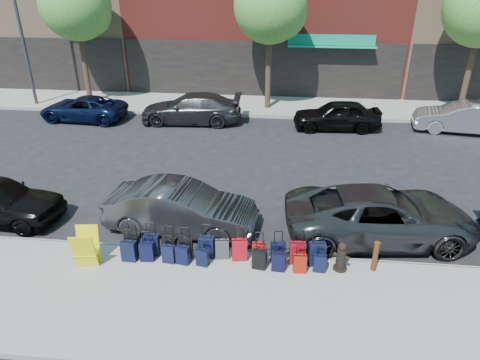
# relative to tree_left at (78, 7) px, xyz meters

# --- Properties ---
(ground) EXTENTS (120.00, 120.00, 0.00)m
(ground) POSITION_rel_tree_left_xyz_m (9.86, -9.50, -5.41)
(ground) COLOR black
(ground) RESTS_ON ground
(sidewalk_near) EXTENTS (60.00, 4.00, 0.15)m
(sidewalk_near) POSITION_rel_tree_left_xyz_m (9.86, -16.00, -5.34)
(sidewalk_near) COLOR gray
(sidewalk_near) RESTS_ON ground
(sidewalk_far) EXTENTS (60.00, 4.00, 0.15)m
(sidewalk_far) POSITION_rel_tree_left_xyz_m (9.86, 0.50, -5.34)
(sidewalk_far) COLOR gray
(sidewalk_far) RESTS_ON ground
(curb_near) EXTENTS (60.00, 0.08, 0.15)m
(curb_near) POSITION_rel_tree_left_xyz_m (9.86, -13.98, -5.34)
(curb_near) COLOR gray
(curb_near) RESTS_ON ground
(curb_far) EXTENTS (60.00, 0.08, 0.15)m
(curb_far) POSITION_rel_tree_left_xyz_m (9.86, -1.52, -5.34)
(curb_far) COLOR gray
(curb_far) RESTS_ON ground
(tree_left) EXTENTS (3.80, 3.80, 7.27)m
(tree_left) POSITION_rel_tree_left_xyz_m (0.00, 0.00, 0.00)
(tree_left) COLOR black
(tree_left) RESTS_ON sidewalk_far
(tree_center) EXTENTS (3.80, 3.80, 7.27)m
(tree_center) POSITION_rel_tree_left_xyz_m (10.50, 0.00, 0.00)
(tree_center) COLOR black
(tree_center) RESTS_ON sidewalk_far
(streetlight) EXTENTS (2.59, 0.18, 8.00)m
(streetlight) POSITION_rel_tree_left_xyz_m (-2.94, -0.70, -0.75)
(streetlight) COLOR #333338
(streetlight) RESTS_ON sidewalk_far
(suitcase_front_0) EXTENTS (0.41, 0.25, 0.94)m
(suitcase_front_0) POSITION_rel_tree_left_xyz_m (7.34, -14.35, -4.97)
(suitcase_front_0) COLOR black
(suitcase_front_0) RESTS_ON sidewalk_near
(suitcase_front_1) EXTENTS (0.42, 0.25, 0.99)m
(suitcase_front_1) POSITION_rel_tree_left_xyz_m (7.87, -14.33, -4.95)
(suitcase_front_1) COLOR black
(suitcase_front_1) RESTS_ON sidewalk_near
(suitcase_front_2) EXTENTS (0.40, 0.24, 0.93)m
(suitcase_front_2) POSITION_rel_tree_left_xyz_m (8.37, -14.34, -4.97)
(suitcase_front_2) COLOR black
(suitcase_front_2) RESTS_ON sidewalk_near
(suitcase_front_3) EXTENTS (0.40, 0.24, 0.92)m
(suitcase_front_3) POSITION_rel_tree_left_xyz_m (8.83, -14.35, -4.97)
(suitcase_front_3) COLOR black
(suitcase_front_3) RESTS_ON sidewalk_near
(suitcase_front_4) EXTENTS (0.43, 0.25, 1.00)m
(suitcase_front_4) POSITION_rel_tree_left_xyz_m (9.39, -14.26, -4.95)
(suitcase_front_4) COLOR black
(suitcase_front_4) RESTS_ON sidewalk_near
(suitcase_front_5) EXTENTS (0.39, 0.25, 0.89)m
(suitcase_front_5) POSITION_rel_tree_left_xyz_m (9.82, -14.28, -4.98)
(suitcase_front_5) COLOR #37363B
(suitcase_front_5) RESTS_ON sidewalk_near
(suitcase_front_6) EXTENTS (0.44, 0.29, 0.99)m
(suitcase_front_6) POSITION_rel_tree_left_xyz_m (10.30, -14.30, -4.95)
(suitcase_front_6) COLOR #A80A16
(suitcase_front_6) RESTS_ON sidewalk_near
(suitcase_front_7) EXTENTS (0.36, 0.20, 0.87)m
(suitcase_front_7) POSITION_rel_tree_left_xyz_m (10.82, -14.29, -4.99)
(suitcase_front_7) COLOR #AF0B0E
(suitcase_front_7) RESTS_ON sidewalk_near
(suitcase_front_8) EXTENTS (0.41, 0.27, 0.92)m
(suitcase_front_8) POSITION_rel_tree_left_xyz_m (11.34, -14.25, -4.97)
(suitcase_front_8) COLOR black
(suitcase_front_8) RESTS_ON sidewalk_near
(suitcase_front_9) EXTENTS (0.43, 0.25, 1.01)m
(suitcase_front_9) POSITION_rel_tree_left_xyz_m (11.85, -14.29, -4.95)
(suitcase_front_9) COLOR maroon
(suitcase_front_9) RESTS_ON sidewalk_near
(suitcase_front_10) EXTENTS (0.47, 0.31, 1.06)m
(suitcase_front_10) POSITION_rel_tree_left_xyz_m (12.36, -14.30, -4.93)
(suitcase_front_10) COLOR black
(suitcase_front_10) RESTS_ON sidewalk_near
(suitcase_back_0) EXTENTS (0.41, 0.25, 0.94)m
(suitcase_back_0) POSITION_rel_tree_left_xyz_m (7.33, -14.65, -4.97)
(suitcase_back_0) COLOR black
(suitcase_back_0) RESTS_ON sidewalk_near
(suitcase_back_1) EXTENTS (0.38, 0.24, 0.88)m
(suitcase_back_1) POSITION_rel_tree_left_xyz_m (7.81, -14.60, -4.99)
(suitcase_back_1) COLOR black
(suitcase_back_1) RESTS_ON sidewalk_near
(suitcase_back_2) EXTENTS (0.36, 0.24, 0.82)m
(suitcase_back_2) POSITION_rel_tree_left_xyz_m (8.42, -14.61, -5.01)
(suitcase_back_2) COLOR black
(suitcase_back_2) RESTS_ON sidewalk_near
(suitcase_back_3) EXTENTS (0.39, 0.27, 0.84)m
(suitcase_back_3) POSITION_rel_tree_left_xyz_m (8.81, -14.64, -5.00)
(suitcase_back_3) COLOR black
(suitcase_back_3) RESTS_ON sidewalk_near
(suitcase_back_4) EXTENTS (0.36, 0.25, 0.78)m
(suitcase_back_4) POSITION_rel_tree_left_xyz_m (9.34, -14.65, -5.02)
(suitcase_back_4) COLOR black
(suitcase_back_4) RESTS_ON sidewalk_near
(suitcase_back_7) EXTENTS (0.39, 0.26, 0.87)m
(suitcase_back_7) POSITION_rel_tree_left_xyz_m (10.86, -14.62, -4.99)
(suitcase_back_7) COLOR black
(suitcase_back_7) RESTS_ON sidewalk_near
(suitcase_back_8) EXTENTS (0.37, 0.23, 0.85)m
(suitcase_back_8) POSITION_rel_tree_left_xyz_m (11.36, -14.65, -5.00)
(suitcase_back_8) COLOR black
(suitcase_back_8) RESTS_ON sidewalk_near
(suitcase_back_9) EXTENTS (0.35, 0.21, 0.81)m
(suitcase_back_9) POSITION_rel_tree_left_xyz_m (11.91, -14.66, -5.01)
(suitcase_back_9) COLOR #951809
(suitcase_back_9) RESTS_ON sidewalk_near
(suitcase_back_10) EXTENTS (0.33, 0.21, 0.77)m
(suitcase_back_10) POSITION_rel_tree_left_xyz_m (12.43, -14.58, -5.02)
(suitcase_back_10) COLOR black
(suitcase_back_10) RESTS_ON sidewalk_near
(fire_hydrant) EXTENTS (0.42, 0.37, 0.82)m
(fire_hydrant) POSITION_rel_tree_left_xyz_m (12.98, -14.44, -4.88)
(fire_hydrant) COLOR black
(fire_hydrant) RESTS_ON sidewalk_near
(bollard) EXTENTS (0.16, 0.16, 0.86)m
(bollard) POSITION_rel_tree_left_xyz_m (13.85, -14.39, -4.82)
(bollard) COLOR #38190C
(bollard) RESTS_ON sidewalk_near
(display_rack) EXTENTS (0.67, 0.72, 1.05)m
(display_rack) POSITION_rel_tree_left_xyz_m (6.30, -14.94, -4.74)
(display_rack) COLOR yellow
(display_rack) RESTS_ON sidewalk_near
(car_near_1) EXTENTS (4.69, 1.99, 1.50)m
(car_near_1) POSITION_rel_tree_left_xyz_m (8.36, -12.79, -4.66)
(car_near_1) COLOR #363638
(car_near_1) RESTS_ON ground
(car_near_2) EXTENTS (5.80, 3.17, 1.54)m
(car_near_2) POSITION_rel_tree_left_xyz_m (14.28, -12.57, -4.64)
(car_near_2) COLOR #2F2F32
(car_near_2) RESTS_ON ground
(car_far_0) EXTENTS (4.65, 2.38, 1.26)m
(car_far_0) POSITION_rel_tree_left_xyz_m (0.74, -2.83, -4.78)
(car_far_0) COLOR #0C1537
(car_far_0) RESTS_ON ground
(car_far_1) EXTENTS (5.26, 2.31, 1.51)m
(car_far_1) POSITION_rel_tree_left_xyz_m (6.52, -2.65, -4.66)
(car_far_1) COLOR #2F2F31
(car_far_1) RESTS_ON ground
(car_far_2) EXTENTS (4.36, 1.94, 1.46)m
(car_far_2) POSITION_rel_tree_left_xyz_m (13.95, -2.89, -4.68)
(car_far_2) COLOR black
(car_far_2) RESTS_ON ground
(car_far_3) EXTENTS (4.69, 2.19, 1.49)m
(car_far_3) POSITION_rel_tree_left_xyz_m (20.02, -2.69, -4.67)
(car_far_3) COLOR silver
(car_far_3) RESTS_ON ground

